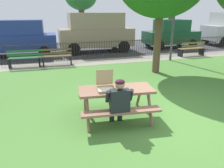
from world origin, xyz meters
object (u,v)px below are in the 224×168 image
Objects in this scene: parked_car_left at (16,37)px; adult_at_table at (119,101)px; pizza_box_open at (106,85)px; lamp_post_walkway at (175,5)px; park_bench_center at (55,57)px; park_bench_left at (26,59)px; picnic_table_foreground at (116,95)px; park_bench_right at (192,49)px; parked_car_center at (96,31)px; parked_car_right at (171,34)px.

adult_at_table is at bearing -72.33° from parked_car_left.
lamp_post_walkway reaches higher than pizza_box_open.
park_bench_center is at bearing 98.55° from pizza_box_open.
parked_car_left is at bearing 102.62° from park_bench_left.
lamp_post_walkway is at bearing 48.07° from picnic_table_foreground.
park_bench_right is (6.73, 6.14, -0.18)m from picnic_table_foreground.
picnic_table_foreground is 6.25m from park_bench_center.
adult_at_table is (-0.10, -0.49, 0.06)m from picnic_table_foreground.
picnic_table_foreground is 9.84m from parked_car_left.
parked_car_center is (1.64, 9.29, 0.71)m from picnic_table_foreground.
parked_car_left is (-8.11, 3.84, -1.73)m from lamp_post_walkway.
pizza_box_open reaches higher than picnic_table_foreground.
parked_car_left is at bearing 162.39° from park_bench_right.
parked_car_left reaches higher than park_bench_right.
park_bench_right is at bearing -31.81° from parked_car_center.
parked_car_center reaches higher than parked_car_left.
lamp_post_walkway is 9.14m from parked_car_left.
lamp_post_walkway is (7.40, -0.68, 2.41)m from park_bench_left.
park_bench_right is at bearing -0.00° from park_bench_left.
park_bench_center is 1.00× the size of park_bench_right.
park_bench_left is at bearing 112.22° from picnic_table_foreground.
parked_car_center is (4.85, 0.00, 0.21)m from parked_car_left.
parked_car_right is at bearing 17.98° from park_bench_left.
adult_at_table is 0.74× the size of park_bench_left.
parked_car_center is at bearing 79.93° from adult_at_table.
parked_car_center reaches higher than parked_car_right.
park_bench_left is 7.82m from lamp_post_walkway.
parked_car_right is at bearing 81.20° from park_bench_right.
park_bench_left is at bearing 110.27° from pizza_box_open.
park_bench_right is 0.35× the size of parked_car_left.
adult_at_table reaches higher than park_bench_right.
park_bench_left is 0.41× the size of parked_car_right.
park_bench_right is (9.24, -0.00, 0.00)m from park_bench_left.
adult_at_table is 0.74× the size of park_bench_center.
park_bench_left and park_bench_right have the same top height.
park_bench_left is 1.34m from park_bench_center.
park_bench_right is at bearing -0.00° from park_bench_center.
parked_car_left reaches higher than parked_car_right.
lamp_post_walkway is (4.99, 5.95, 2.17)m from adult_at_table.
parked_car_center is at bearing 37.26° from park_bench_left.
lamp_post_walkway reaches higher than parked_car_right.
park_bench_left is 1.00× the size of park_bench_right.
parked_car_left is 10.43m from parked_car_right.
park_bench_center is 0.34× the size of lamp_post_walkway.
lamp_post_walkway is at bearing -159.59° from park_bench_right.
park_bench_center is (-1.17, 6.14, -0.18)m from picnic_table_foreground.
adult_at_table is at bearing -135.83° from park_bench_right.
park_bench_left is at bearing -180.00° from park_bench_center.
pizza_box_open is at bearing -72.27° from parked_car_left.
pizza_box_open is at bearing -128.92° from parked_car_right.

